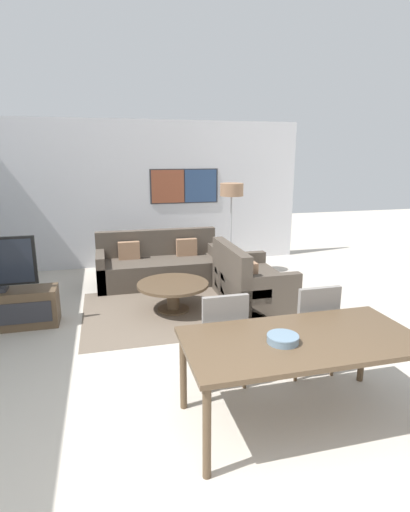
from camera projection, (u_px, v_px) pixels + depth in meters
wall_back at (137, 195)px, 7.73m from camera, size 6.64×0.09×2.80m
area_rug at (173, 310)px, 5.69m from camera, size 2.50×2.04×0.01m
sofa_main at (159, 266)px, 6.90m from camera, size 2.10×0.87×0.88m
sofa_side at (248, 284)px, 5.96m from camera, size 0.87×1.40×0.88m
coffee_table at (173, 290)px, 5.61m from camera, size 1.00×1.00×0.41m
dining_table at (301, 346)px, 3.17m from camera, size 1.88×0.92×0.75m
dining_chair_left at (221, 335)px, 3.73m from camera, size 0.46×0.46×0.95m
dining_chair_centre at (311, 325)px, 3.95m from camera, size 0.46×0.46×0.95m
fruit_bowl at (283, 338)px, 3.06m from camera, size 0.25×0.25×0.06m
floor_lamp at (232, 195)px, 6.96m from camera, size 0.41×0.41×1.67m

